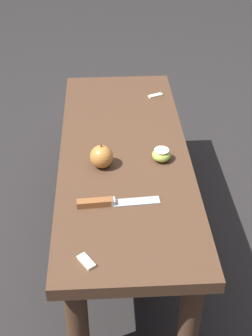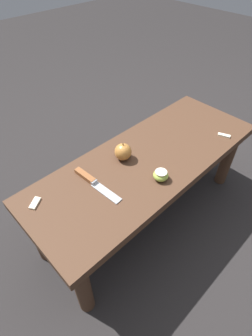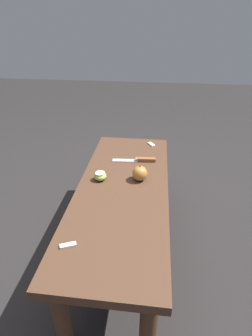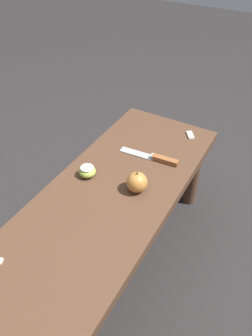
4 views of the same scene
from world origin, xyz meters
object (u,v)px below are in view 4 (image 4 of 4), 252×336
apple_cut (87,171)px  apple_whole (137,182)px  wooden_bench (107,209)px  knife (157,158)px

apple_cut → apple_whole: bearing=96.7°
wooden_bench → apple_whole: size_ratio=13.60×
wooden_bench → apple_whole: apple_whole is taller
apple_whole → apple_cut: size_ratio=1.36×
knife → apple_cut: (0.21, -0.18, 0.01)m
wooden_bench → knife: size_ratio=4.69×
knife → apple_cut: apple_cut is taller
knife → apple_whole: (0.19, 0.01, 0.03)m
knife → apple_cut: size_ratio=3.93×
apple_cut → wooden_bench: bearing=64.2°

